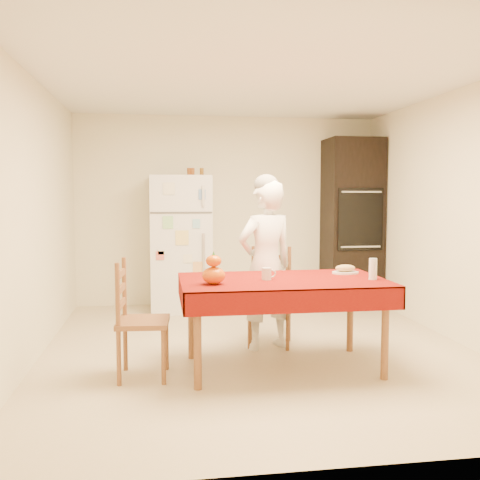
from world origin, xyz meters
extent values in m
plane|color=#C8BB91|center=(0.00, 0.00, 0.00)|extent=(4.50, 4.50, 0.00)
cube|color=#F4EDCD|center=(0.00, 2.25, 1.25)|extent=(4.00, 0.02, 2.50)
cube|color=#F4EDCD|center=(0.00, -2.25, 1.25)|extent=(4.00, 0.02, 2.50)
cube|color=#F4EDCD|center=(-2.00, 0.00, 1.25)|extent=(0.02, 4.50, 2.50)
cube|color=#F4EDCD|center=(2.00, 0.00, 1.25)|extent=(0.02, 4.50, 2.50)
cube|color=white|center=(0.00, 0.00, 2.50)|extent=(4.00, 4.50, 0.02)
cube|color=brown|center=(0.55, 2.23, 1.50)|extent=(0.22, 0.02, 0.30)
cube|color=white|center=(-0.65, 1.88, 0.85)|extent=(0.75, 0.70, 1.70)
cube|color=silver|center=(-0.39, 1.51, 1.45)|extent=(0.03, 0.03, 0.25)
cube|color=silver|center=(-0.39, 1.51, 0.70)|extent=(0.03, 0.03, 0.60)
cube|color=black|center=(1.63, 1.93, 1.10)|extent=(0.70, 0.60, 2.20)
cube|color=black|center=(1.63, 1.62, 1.15)|extent=(0.59, 0.02, 0.80)
cylinder|color=brown|center=(-0.64, -0.97, 0.35)|extent=(0.06, 0.06, 0.71)
cylinder|color=brown|center=(-0.64, -0.19, 0.35)|extent=(0.06, 0.06, 0.71)
cylinder|color=brown|center=(0.84, -0.97, 0.35)|extent=(0.06, 0.06, 0.71)
cylinder|color=brown|center=(0.84, -0.19, 0.35)|extent=(0.06, 0.06, 0.71)
cube|color=brown|center=(0.10, -0.58, 0.73)|extent=(1.60, 0.90, 0.04)
cube|color=#5D0505|center=(0.10, -0.58, 0.76)|extent=(1.70, 1.00, 0.01)
cylinder|color=brown|center=(-0.08, 0.01, 0.21)|extent=(0.04, 0.04, 0.43)
cylinder|color=brown|center=(0.01, 0.34, 0.21)|extent=(0.04, 0.04, 0.43)
cylinder|color=brown|center=(0.27, -0.08, 0.21)|extent=(0.04, 0.04, 0.43)
cylinder|color=brown|center=(0.36, 0.24, 0.21)|extent=(0.04, 0.04, 0.43)
cube|color=brown|center=(0.14, 0.13, 0.45)|extent=(0.51, 0.50, 0.04)
cube|color=brown|center=(0.19, 0.29, 0.70)|extent=(0.35, 0.13, 0.50)
cylinder|color=brown|center=(-0.89, -0.83, 0.21)|extent=(0.04, 0.04, 0.43)
cylinder|color=brown|center=(-1.23, -0.80, 0.21)|extent=(0.04, 0.04, 0.43)
cylinder|color=brown|center=(-0.86, -0.47, 0.21)|extent=(0.04, 0.04, 0.43)
cylinder|color=brown|center=(-1.20, -0.44, 0.21)|extent=(0.04, 0.04, 0.43)
cube|color=brown|center=(-1.05, -0.63, 0.45)|extent=(0.43, 0.45, 0.04)
cube|color=brown|center=(-1.22, -0.62, 0.70)|extent=(0.06, 0.36, 0.50)
imported|color=white|center=(0.08, 0.04, 0.80)|extent=(0.68, 0.55, 1.60)
cylinder|color=silver|center=(-0.04, -0.60, 0.81)|extent=(0.08, 0.08, 0.10)
ellipsoid|color=#EC4805|center=(-0.49, -0.75, 0.83)|extent=(0.18, 0.18, 0.14)
ellipsoid|color=red|center=(-0.49, -0.75, 0.95)|extent=(0.12, 0.12, 0.09)
cylinder|color=white|center=(0.84, -0.71, 0.85)|extent=(0.07, 0.07, 0.18)
cylinder|color=white|center=(0.72, -0.37, 0.77)|extent=(0.24, 0.24, 0.02)
ellipsoid|color=#9B744C|center=(0.72, -0.37, 0.81)|extent=(0.18, 0.10, 0.06)
cylinder|color=brown|center=(-0.53, 1.93, 1.75)|extent=(0.05, 0.05, 0.10)
cylinder|color=#944D1B|center=(-0.49, 1.93, 1.75)|extent=(0.05, 0.05, 0.10)
cylinder|color=brown|center=(-0.37, 1.93, 1.75)|extent=(0.05, 0.05, 0.10)
camera|label=1|loc=(-0.91, -4.89, 1.46)|focal=40.00mm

